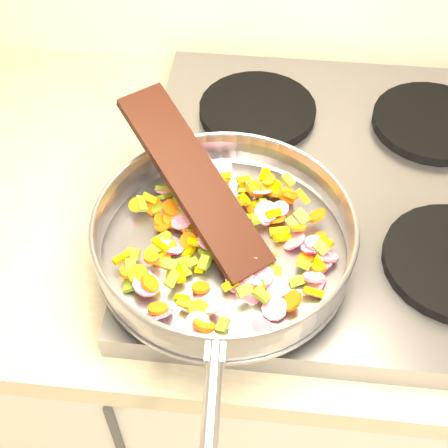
# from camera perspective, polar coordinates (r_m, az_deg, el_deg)

# --- Properties ---
(cooktop) EXTENTS (0.60, 0.60, 0.04)m
(cooktop) POSITION_cam_1_polar(r_m,az_deg,el_deg) (0.95, 10.82, 3.00)
(cooktop) COLOR #939399
(cooktop) RESTS_ON counter_top
(grate_fl) EXTENTS (0.19, 0.19, 0.02)m
(grate_fl) POSITION_cam_1_polar(r_m,az_deg,el_deg) (0.83, 1.68, -1.82)
(grate_fl) COLOR black
(grate_fl) RESTS_ON cooktop
(grate_bl) EXTENTS (0.19, 0.19, 0.02)m
(grate_bl) POSITION_cam_1_polar(r_m,az_deg,el_deg) (1.03, 3.08, 10.36)
(grate_bl) COLOR black
(grate_bl) RESTS_ON cooktop
(grate_br) EXTENTS (0.19, 0.19, 0.02)m
(grate_br) POSITION_cam_1_polar(r_m,az_deg,el_deg) (1.06, 18.52, 8.82)
(grate_br) COLOR black
(grate_br) RESTS_ON cooktop
(saute_pan) EXTENTS (0.38, 0.54, 0.06)m
(saute_pan) POSITION_cam_1_polar(r_m,az_deg,el_deg) (0.79, -0.01, -1.13)
(saute_pan) COLOR #9E9EA5
(saute_pan) RESTS_ON grate_fl
(vegetable_heap) EXTENTS (0.29, 0.29, 0.05)m
(vegetable_heap) POSITION_cam_1_polar(r_m,az_deg,el_deg) (0.80, -0.03, -1.44)
(vegetable_heap) COLOR olive
(vegetable_heap) RESTS_ON saute_pan
(wooden_spatula) EXTENTS (0.23, 0.25, 0.11)m
(wooden_spatula) POSITION_cam_1_polar(r_m,az_deg,el_deg) (0.80, -2.78, 4.06)
(wooden_spatula) COLOR black
(wooden_spatula) RESTS_ON saute_pan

